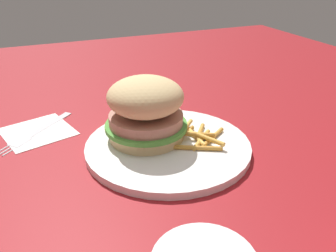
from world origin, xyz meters
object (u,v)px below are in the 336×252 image
at_px(fries_pile, 197,137).
at_px(sandwich, 144,109).
at_px(napkin, 38,131).
at_px(fork, 37,130).
at_px(plate, 168,146).

bearing_deg(fries_pile, sandwich, 152.30).
relative_size(napkin, fork, 0.80).
relative_size(sandwich, fork, 0.97).
bearing_deg(napkin, fork, -136.67).
bearing_deg(napkin, sandwich, -35.75).
bearing_deg(sandwich, fries_pile, -27.70).
bearing_deg(napkin, fries_pile, -33.32).
height_order(sandwich, napkin, sandwich).
bearing_deg(fries_pile, napkin, 146.68).
xyz_separation_m(plate, fork, (-0.19, 0.14, -0.00)).
relative_size(fries_pile, fork, 0.78).
xyz_separation_m(plate, napkin, (-0.19, 0.15, -0.01)).
height_order(plate, fork, plate).
height_order(sandwich, fries_pile, sandwich).
height_order(napkin, fork, fork).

